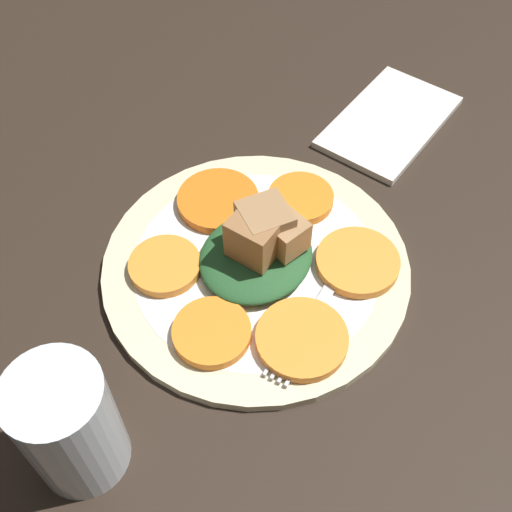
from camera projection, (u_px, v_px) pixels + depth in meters
The scene contains 12 objects.
table_slab at pixel (256, 275), 62.14cm from camera, with size 120.00×120.00×2.00cm, color black.
plate at pixel (256, 266), 60.93cm from camera, with size 29.10×29.10×1.05cm.
carrot_slice_0 at pixel (218, 200), 64.65cm from camera, with size 8.24×8.24×0.94cm, color orange.
carrot_slice_1 at pixel (165, 265), 59.66cm from camera, with size 6.75×6.75×0.94cm, color orange.
carrot_slice_2 at pixel (212, 332), 55.30cm from camera, with size 6.88×6.88×0.94cm, color orange.
carrot_slice_3 at pixel (302, 339), 54.92cm from camera, with size 8.02×8.02×0.94cm, color orange.
carrot_slice_4 at pixel (358, 262), 59.93cm from camera, with size 7.87×7.87×0.94cm, color orange.
carrot_slice_5 at pixel (301, 198), 64.82cm from camera, with size 6.66×6.66×0.94cm, color orange.
center_pile at pixel (260, 245), 58.75cm from camera, with size 11.31×10.18×6.20cm.
fork at pixel (319, 307), 57.20cm from camera, with size 17.63×3.90×0.40cm.
water_glass at pixel (66, 423), 45.96cm from camera, with size 7.08×7.08×11.41cm.
napkin at pixel (388, 121), 73.69cm from camera, with size 17.02×10.21×0.80cm.
Camera 1 is at (-29.16, -21.57, 51.49)cm, focal length 45.00 mm.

